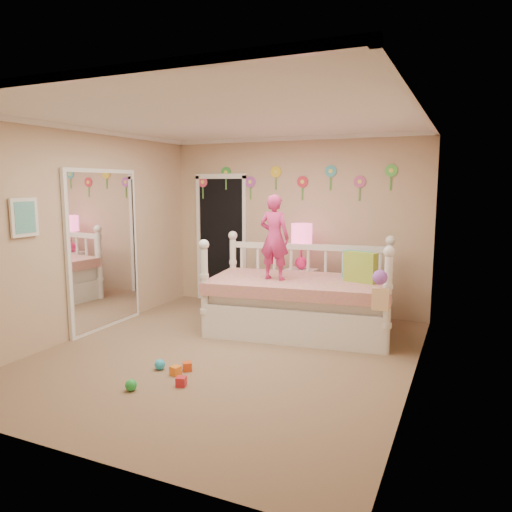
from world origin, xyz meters
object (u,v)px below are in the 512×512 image
at_px(daybed, 300,284).
at_px(table_lamp, 302,239).
at_px(child, 274,237).
at_px(nightstand, 301,293).

xyz_separation_m(daybed, table_lamp, (-0.23, 0.72, 0.50)).
distance_m(daybed, child, 0.70).
xyz_separation_m(daybed, nightstand, (-0.23, 0.72, -0.28)).
bearing_deg(daybed, child, -158.47).
height_order(daybed, table_lamp, table_lamp).
relative_size(daybed, nightstand, 3.34).
height_order(child, nightstand, child).
bearing_deg(child, table_lamp, -90.82).
distance_m(child, table_lamp, 0.89).
height_order(nightstand, table_lamp, table_lamp).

